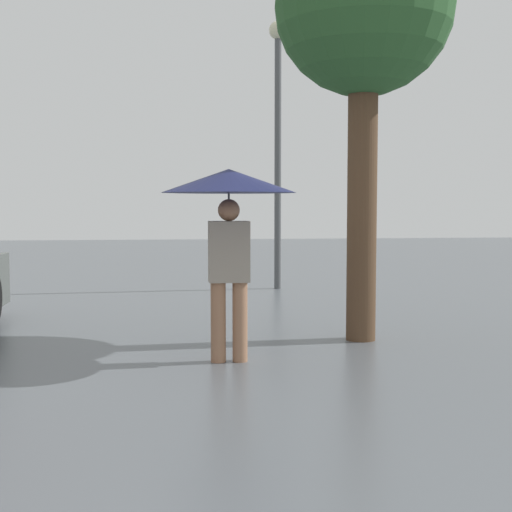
% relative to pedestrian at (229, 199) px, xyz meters
% --- Properties ---
extents(pedestrian, '(1.28, 1.28, 1.85)m').
position_rel_pedestrian_xyz_m(pedestrian, '(0.00, 0.00, 0.00)').
color(pedestrian, '#9E7051').
rests_on(pedestrian, ground_plane).
extents(tree, '(1.95, 1.95, 4.64)m').
position_rel_pedestrian_xyz_m(tree, '(1.55, 0.93, 2.02)').
color(tree, brown).
rests_on(tree, ground_plane).
extents(street_lamp, '(0.33, 0.33, 4.73)m').
position_rel_pedestrian_xyz_m(street_lamp, '(1.36, 5.85, 1.49)').
color(street_lamp, '#515456').
rests_on(street_lamp, ground_plane).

